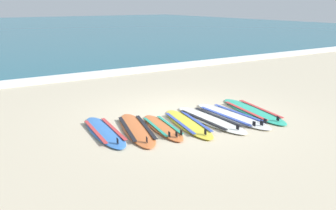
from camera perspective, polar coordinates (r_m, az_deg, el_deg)
The scene contains 9 objects.
ground_plane at distance 9.33m, azimuth 3.08°, elevation -1.62°, with size 80.00×80.00×0.00m, color beige.
wave_foam_strip at distance 14.66m, azimuth -11.07°, elevation 4.69°, with size 80.00×0.84×0.11m, color white.
surfboard_0 at distance 8.19m, azimuth -9.83°, elevation -4.06°, with size 0.80×2.33×0.18m.
surfboard_1 at distance 8.25m, azimuth -4.90°, elevation -3.73°, with size 1.20×2.47×0.18m.
surfboard_2 at distance 8.34m, azimuth -0.86°, elevation -3.46°, with size 0.80×2.03×0.18m.
surfboard_3 at distance 8.62m, azimuth 3.09°, elevation -2.86°, with size 1.02×2.39×0.18m.
surfboard_4 at distance 8.95m, azimuth 6.49°, elevation -2.22°, with size 0.65×2.52×0.18m.
surfboard_5 at distance 9.32m, azimuth 9.81°, elevation -1.63°, with size 0.66×2.58×0.18m.
surfboard_6 at distance 9.84m, azimuth 12.97°, elevation -0.88°, with size 1.08×2.66×0.18m.
Camera 1 is at (-5.18, -7.25, 2.77)m, focal length 39.32 mm.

